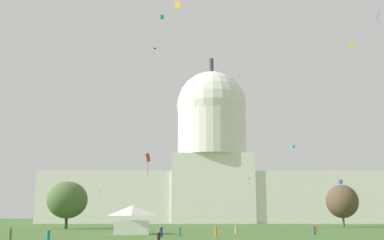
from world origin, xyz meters
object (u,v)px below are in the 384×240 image
object	(u,v)px
person_orange_aisle_center	(316,229)
person_black_near_tree_west	(159,240)
person_teal_edge_east	(180,232)
kite_orange_mid	(92,148)
capitol_building	(212,168)
kite_gold_high	(178,5)
person_navy_mid_right	(315,230)
kite_red_low	(148,159)
event_tent	(132,220)
kite_yellow_high	(238,75)
person_olive_lawn_far_left	(10,234)
kite_turquoise_high	(162,17)
kite_violet_high	(378,15)
person_navy_back_right	(161,232)
person_tan_front_center	(236,230)
person_teal_mid_center	(48,236)
tree_west_near	(67,200)
kite_blue_low	(340,182)
person_orange_deep_crowd	(216,232)
kite_cyan_mid	(293,147)
kite_magenta_low	(100,189)
kite_pink_low	(249,180)
kite_lime_high	(352,46)
tree_east_near	(342,201)
kite_black_high	(153,49)

from	to	relation	value
person_orange_aisle_center	person_black_near_tree_west	size ratio (longest dim) A/B	0.88
person_teal_edge_east	kite_orange_mid	distance (m)	66.87
capitol_building	kite_gold_high	size ratio (longest dim) A/B	89.07
person_navy_mid_right	capitol_building	bearing A→B (deg)	145.08
kite_red_low	event_tent	bearing A→B (deg)	-34.71
person_black_near_tree_west	person_teal_edge_east	xyz separation A→B (m)	(1.29, 25.99, -0.08)
person_teal_edge_east	kite_yellow_high	world-z (taller)	kite_yellow_high
person_olive_lawn_far_left	kite_turquoise_high	size ratio (longest dim) A/B	1.40
capitol_building	kite_red_low	xyz separation A→B (m)	(-14.62, -116.02, -10.18)
person_navy_mid_right	person_orange_aisle_center	bearing A→B (deg)	122.12
kite_yellow_high	kite_orange_mid	size ratio (longest dim) A/B	0.39
capitol_building	kite_violet_high	bearing A→B (deg)	-79.15
person_navy_back_right	person_tan_front_center	xyz separation A→B (m)	(12.39, 11.23, -0.09)
kite_violet_high	person_orange_aisle_center	bearing A→B (deg)	77.74
person_teal_mid_center	tree_west_near	bearing A→B (deg)	32.96
person_teal_mid_center	kite_blue_low	bearing A→B (deg)	-34.69
person_orange_aisle_center	person_orange_deep_crowd	distance (m)	24.33
person_orange_aisle_center	kite_turquoise_high	xyz separation A→B (m)	(-31.43, 27.79, 54.79)
person_tan_front_center	kite_cyan_mid	distance (m)	53.11
kite_magenta_low	kite_pink_low	xyz separation A→B (m)	(50.70, -22.18, 1.49)
tree_west_near	person_black_near_tree_west	size ratio (longest dim) A/B	7.35
kite_gold_high	kite_pink_low	xyz separation A→B (m)	(19.80, 67.23, -26.43)
person_orange_deep_crowd	kite_blue_low	xyz separation A→B (m)	(26.35, 20.87, 9.16)
kite_yellow_high	person_teal_mid_center	bearing A→B (deg)	-128.29
kite_magenta_low	kite_pink_low	distance (m)	55.36
kite_lime_high	kite_pink_low	world-z (taller)	kite_lime_high
tree_east_near	kite_lime_high	size ratio (longest dim) A/B	3.86
person_teal_mid_center	kite_red_low	size ratio (longest dim) A/B	0.46
tree_east_near	person_black_near_tree_west	bearing A→B (deg)	-118.25
tree_east_near	tree_west_near	size ratio (longest dim) A/B	0.88
person_olive_lawn_far_left	kite_gold_high	xyz separation A→B (m)	(22.07, 12.87, 39.49)
event_tent	kite_violet_high	distance (m)	54.00
event_tent	kite_blue_low	xyz separation A→B (m)	(40.62, 11.74, 7.41)
person_navy_back_right	person_navy_mid_right	bearing A→B (deg)	-158.20
kite_yellow_high	tree_east_near	bearing A→B (deg)	-30.27
person_navy_mid_right	kite_gold_high	distance (m)	46.20
person_teal_edge_east	kite_black_high	size ratio (longest dim) A/B	0.76
event_tent	tree_west_near	bearing A→B (deg)	118.78
kite_cyan_mid	kite_yellow_high	bearing A→B (deg)	-38.10
kite_yellow_high	kite_red_low	distance (m)	75.79
kite_yellow_high	kite_pink_low	xyz separation A→B (m)	(3.19, 5.44, -32.17)
kite_blue_low	kite_magenta_low	bearing A→B (deg)	-71.88
capitol_building	kite_gold_high	world-z (taller)	capitol_building
tree_west_near	kite_yellow_high	bearing A→B (deg)	28.77
kite_lime_high	kite_gold_high	xyz separation A→B (m)	(-37.89, -20.55, 0.22)
kite_blue_low	kite_cyan_mid	bearing A→B (deg)	-109.48
kite_blue_low	person_tan_front_center	bearing A→B (deg)	3.88
person_navy_back_right	person_teal_mid_center	xyz separation A→B (m)	(-13.68, -11.48, -0.05)
kite_black_high	kite_violet_high	bearing A→B (deg)	13.44
kite_red_low	capitol_building	bearing A→B (deg)	-63.36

